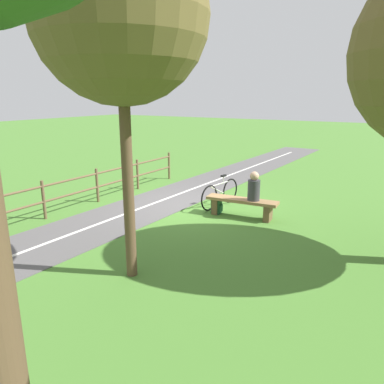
{
  "coord_description": "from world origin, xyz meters",
  "views": [
    {
      "loc": [
        -5.37,
        8.73,
        3.16
      ],
      "look_at": [
        -1.24,
        1.91,
        1.04
      ],
      "focal_mm": 33.83,
      "sensor_mm": 36.0,
      "label": 1
    }
  ],
  "objects_px": {
    "bench": "(242,204)",
    "tree_far_right": "(120,15)",
    "person_seated": "(254,188)",
    "bicycle": "(220,193)",
    "backpack": "(217,205)"
  },
  "relations": [
    {
      "from": "bench",
      "to": "bicycle",
      "type": "xyz_separation_m",
      "value": [
        0.93,
        -0.55,
        0.04
      ]
    },
    {
      "from": "bench",
      "to": "person_seated",
      "type": "height_order",
      "value": "person_seated"
    },
    {
      "from": "person_seated",
      "to": "bench",
      "type": "bearing_deg",
      "value": 0.0
    },
    {
      "from": "bench",
      "to": "tree_far_right",
      "type": "relative_size",
      "value": 0.34
    },
    {
      "from": "person_seated",
      "to": "tree_far_right",
      "type": "height_order",
      "value": "tree_far_right"
    },
    {
      "from": "person_seated",
      "to": "bicycle",
      "type": "distance_m",
      "value": 1.42
    },
    {
      "from": "backpack",
      "to": "bicycle",
      "type": "bearing_deg",
      "value": -70.98
    },
    {
      "from": "bench",
      "to": "backpack",
      "type": "height_order",
      "value": "bench"
    },
    {
      "from": "bicycle",
      "to": "tree_far_right",
      "type": "bearing_deg",
      "value": 14.87
    },
    {
      "from": "bicycle",
      "to": "tree_far_right",
      "type": "relative_size",
      "value": 0.31
    },
    {
      "from": "bench",
      "to": "person_seated",
      "type": "xyz_separation_m",
      "value": [
        -0.31,
        -0.03,
        0.5
      ]
    },
    {
      "from": "bench",
      "to": "backpack",
      "type": "xyz_separation_m",
      "value": [
        0.71,
        0.08,
        -0.12
      ]
    },
    {
      "from": "person_seated",
      "to": "tree_far_right",
      "type": "relative_size",
      "value": 0.13
    },
    {
      "from": "bicycle",
      "to": "backpack",
      "type": "bearing_deg",
      "value": 27.14
    },
    {
      "from": "tree_far_right",
      "to": "bicycle",
      "type": "bearing_deg",
      "value": -83.25
    }
  ]
}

